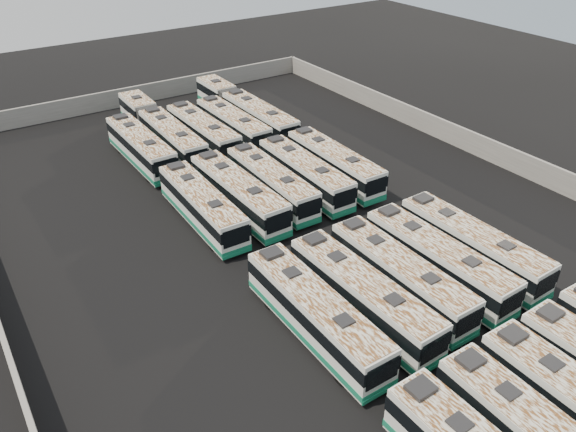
% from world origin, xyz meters
% --- Properties ---
extents(ground, '(140.00, 140.00, 0.00)m').
position_xyz_m(ground, '(0.00, 0.00, 0.00)').
color(ground, black).
rests_on(ground, ground).
extents(perimeter_wall, '(45.20, 73.20, 2.20)m').
position_xyz_m(perimeter_wall, '(0.00, 0.00, 1.10)').
color(perimeter_wall, slate).
rests_on(perimeter_wall, ground).
extents(bus_midfront_far_left, '(2.60, 11.93, 3.36)m').
position_xyz_m(bus_midfront_far_left, '(-6.34, -8.68, 1.72)').
color(bus_midfront_far_left, silver).
rests_on(bus_midfront_far_left, ground).
extents(bus_midfront_left, '(2.84, 12.02, 3.37)m').
position_xyz_m(bus_midfront_left, '(-2.90, -8.90, 1.72)').
color(bus_midfront_left, silver).
rests_on(bus_midfront_left, ground).
extents(bus_midfront_center, '(2.47, 11.63, 3.28)m').
position_xyz_m(bus_midfront_center, '(0.48, -8.65, 1.68)').
color(bus_midfront_center, silver).
rests_on(bus_midfront_center, ground).
extents(bus_midfront_right, '(2.76, 11.90, 3.34)m').
position_xyz_m(bus_midfront_right, '(3.77, -8.86, 1.71)').
color(bus_midfront_right, silver).
rests_on(bus_midfront_right, ground).
extents(bus_midfront_far_right, '(2.71, 11.85, 3.33)m').
position_xyz_m(bus_midfront_far_right, '(7.14, -8.91, 1.70)').
color(bus_midfront_far_right, silver).
rests_on(bus_midfront_far_right, ground).
extents(bus_midback_far_left, '(2.70, 11.71, 3.29)m').
position_xyz_m(bus_midback_far_left, '(-6.29, 6.71, 1.68)').
color(bus_midback_far_left, silver).
rests_on(bus_midback_far_left, ground).
extents(bus_midback_left, '(2.76, 12.09, 3.39)m').
position_xyz_m(bus_midback_left, '(-2.97, 6.77, 1.74)').
color(bus_midback_left, silver).
rests_on(bus_midback_left, ground).
extents(bus_midback_center, '(2.64, 11.57, 3.25)m').
position_xyz_m(bus_midback_center, '(0.37, 6.98, 1.66)').
color(bus_midback_center, silver).
rests_on(bus_midback_center, ground).
extents(bus_midback_right, '(2.69, 11.73, 3.29)m').
position_xyz_m(bus_midback_right, '(3.68, 6.76, 1.68)').
color(bus_midback_right, silver).
rests_on(bus_midback_right, ground).
extents(bus_midback_far_right, '(2.67, 11.79, 3.31)m').
position_xyz_m(bus_midback_far_right, '(7.05, 6.90, 1.69)').
color(bus_midback_far_right, silver).
rests_on(bus_midback_far_right, ground).
extents(bus_back_far_left, '(2.66, 11.92, 3.35)m').
position_xyz_m(bus_back_far_left, '(-6.27, 19.96, 1.71)').
color(bus_back_far_left, silver).
rests_on(bus_back_far_left, ground).
extents(bus_back_left, '(2.72, 18.28, 3.31)m').
position_xyz_m(bus_back_left, '(-2.89, 23.32, 1.69)').
color(bus_back_left, silver).
rests_on(bus_back_left, ground).
extents(bus_back_center, '(2.72, 11.84, 3.32)m').
position_xyz_m(bus_back_center, '(0.34, 19.99, 1.70)').
color(bus_back_center, silver).
rests_on(bus_back_center, ground).
extents(bus_back_right, '(2.61, 11.72, 3.29)m').
position_xyz_m(bus_back_right, '(3.80, 19.98, 1.68)').
color(bus_back_right, silver).
rests_on(bus_back_right, ground).
extents(bus_back_far_right, '(2.58, 18.65, 3.38)m').
position_xyz_m(bus_back_far_right, '(7.02, 23.23, 1.73)').
color(bus_back_far_right, silver).
rests_on(bus_back_far_right, ground).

